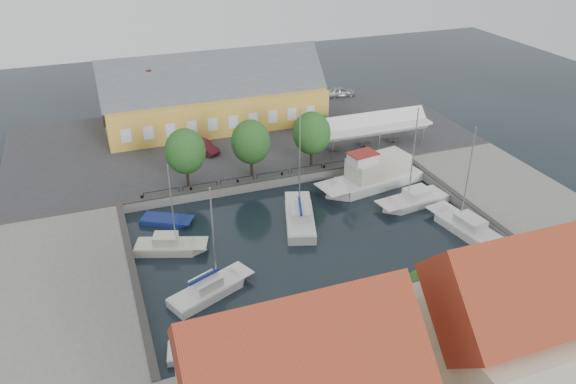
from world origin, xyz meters
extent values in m
plane|color=black|center=(0.00, 0.00, 0.00)|extent=(140.00, 140.00, 0.00)
cube|color=#2D2D30|center=(0.00, 23.00, 0.50)|extent=(56.00, 26.00, 1.00)
cube|color=slate|center=(-22.00, -2.00, 0.50)|extent=(12.00, 24.00, 1.00)
cube|color=slate|center=(22.00, -2.00, 0.50)|extent=(12.00, 24.00, 1.00)
cube|color=#383533|center=(0.00, 10.30, 1.06)|extent=(56.00, 0.60, 0.12)
cube|color=#383533|center=(-16.30, -2.00, 1.06)|extent=(0.60, 24.00, 0.12)
cube|color=#383533|center=(16.30, -2.00, 1.06)|extent=(0.60, 24.00, 0.12)
cylinder|color=black|center=(-14.00, 10.60, 1.20)|extent=(0.24, 0.24, 0.40)
cylinder|color=black|center=(-9.00, 10.60, 1.20)|extent=(0.24, 0.24, 0.40)
cylinder|color=black|center=(-4.00, 10.60, 1.20)|extent=(0.24, 0.24, 0.40)
cylinder|color=black|center=(1.00, 10.60, 1.20)|extent=(0.24, 0.24, 0.40)
cylinder|color=black|center=(6.00, 10.60, 1.20)|extent=(0.24, 0.24, 0.40)
cylinder|color=black|center=(11.00, 10.60, 1.20)|extent=(0.24, 0.24, 0.40)
cylinder|color=black|center=(16.00, 10.60, 1.20)|extent=(0.24, 0.24, 0.40)
cube|color=gold|center=(-2.00, 28.00, 3.25)|extent=(28.00, 10.00, 4.50)
cube|color=#474C51|center=(-2.00, 28.00, 6.75)|extent=(28.56, 7.60, 7.60)
cube|color=gold|center=(-12.00, 34.00, 2.75)|extent=(6.00, 6.00, 3.50)
cube|color=brown|center=(-10.00, 28.00, 8.60)|extent=(0.60, 0.60, 1.20)
cube|color=silver|center=(14.00, 14.50, 3.70)|extent=(14.00, 4.00, 0.25)
cylinder|color=silver|center=(8.00, 12.70, 2.35)|extent=(0.10, 0.10, 2.70)
cylinder|color=silver|center=(8.00, 16.30, 2.35)|extent=(0.10, 0.10, 2.70)
cylinder|color=silver|center=(14.00, 12.70, 2.35)|extent=(0.10, 0.10, 2.70)
cylinder|color=silver|center=(14.00, 16.30, 2.35)|extent=(0.10, 0.10, 2.70)
cylinder|color=silver|center=(20.00, 12.70, 2.35)|extent=(0.10, 0.10, 2.70)
cylinder|color=silver|center=(20.00, 16.30, 2.35)|extent=(0.10, 0.10, 2.70)
cylinder|color=black|center=(-9.00, 12.00, 2.05)|extent=(0.30, 0.30, 2.10)
ellipsoid|color=#1D4A1A|center=(-9.00, 12.00, 4.88)|extent=(4.20, 4.20, 4.83)
cylinder|color=black|center=(-2.00, 12.00, 2.05)|extent=(0.30, 0.30, 2.10)
ellipsoid|color=#1D4A1A|center=(-2.00, 12.00, 4.88)|extent=(4.20, 4.20, 4.83)
cylinder|color=black|center=(5.00, 12.00, 2.05)|extent=(0.30, 0.30, 2.10)
ellipsoid|color=#1D4A1A|center=(5.00, 12.00, 4.88)|extent=(4.20, 4.20, 4.83)
imported|color=#939699|center=(18.20, 32.55, 1.75)|extent=(4.48, 1.99, 1.50)
imported|color=#53121E|center=(-5.59, 19.67, 1.72)|extent=(3.28, 4.59, 1.44)
cube|color=silver|center=(-0.30, 1.87, 0.15)|extent=(4.61, 7.44, 1.50)
cube|color=silver|center=(-0.03, 2.70, 0.94)|extent=(4.94, 8.73, 0.08)
cube|color=silver|center=(-0.24, 2.04, 1.40)|extent=(2.54, 3.20, 0.90)
cylinder|color=silver|center=(0.13, 3.20, 6.13)|extent=(0.12, 0.12, 10.46)
cube|color=navy|center=(-0.30, 1.87, 2.15)|extent=(1.27, 3.39, 0.22)
cube|color=silver|center=(10.82, 7.01, 0.10)|extent=(10.37, 5.31, 1.80)
cube|color=silver|center=(9.60, 6.81, 1.04)|extent=(12.29, 5.49, 0.08)
cube|color=beige|center=(10.82, 7.01, 2.10)|extent=(7.23, 4.24, 2.20)
cube|color=silver|center=(8.62, 6.64, 3.50)|extent=(3.02, 2.46, 1.20)
cube|color=maroon|center=(8.62, 6.64, 4.15)|extent=(3.28, 2.62, 0.10)
cube|color=silver|center=(12.67, 1.81, 0.05)|extent=(6.59, 3.44, 1.30)
cube|color=silver|center=(11.89, 1.71, 0.74)|extent=(7.82, 3.50, 0.08)
cube|color=silver|center=(12.51, 1.79, 1.20)|extent=(2.73, 2.11, 0.90)
cylinder|color=silver|center=(11.42, 1.65, 5.62)|extent=(0.12, 0.12, 9.84)
cube|color=silver|center=(14.15, -5.02, 0.05)|extent=(3.70, 7.14, 1.30)
cube|color=silver|center=(14.02, -4.18, 0.74)|extent=(3.79, 8.47, 0.08)
cube|color=silver|center=(14.13, -4.85, 1.20)|extent=(2.23, 2.97, 0.90)
cylinder|color=silver|center=(13.95, -3.67, 5.46)|extent=(0.12, 0.12, 9.52)
cube|color=beige|center=(-13.17, 2.07, 0.05)|extent=(5.66, 3.84, 1.30)
cube|color=beige|center=(-12.56, 1.86, 0.74)|extent=(6.61, 4.10, 0.08)
cube|color=beige|center=(-13.05, 2.03, 1.20)|extent=(2.47, 2.13, 0.90)
cylinder|color=silver|center=(-12.19, 1.73, 4.61)|extent=(0.12, 0.12, 7.81)
cube|color=silver|center=(-11.25, -5.51, 0.05)|extent=(6.31, 4.44, 1.30)
cube|color=silver|center=(-10.57, -5.22, 0.74)|extent=(7.35, 4.83, 0.08)
cube|color=silver|center=(-11.11, -5.45, 1.20)|extent=(2.78, 2.35, 0.90)
cylinder|color=silver|center=(-10.17, -5.04, 5.04)|extent=(0.12, 0.12, 8.67)
cube|color=navy|center=(-11.25, -5.51, 1.95)|extent=(2.79, 1.39, 0.22)
cube|color=silver|center=(-13.01, -11.46, 0.05)|extent=(4.73, 2.97, 0.90)
cube|color=silver|center=(-12.48, -11.57, 0.54)|extent=(5.57, 3.08, 0.08)
cube|color=navy|center=(-12.60, 7.06, 0.05)|extent=(4.55, 3.81, 0.80)
cube|color=navy|center=(-12.16, 6.80, 0.49)|extent=(5.21, 4.15, 0.08)
cube|color=#993721|center=(-10.00, -23.00, 9.25)|extent=(11.33, 6.50, 6.50)
cube|color=brown|center=(-12.75, -23.00, 10.90)|extent=(0.70, 0.70, 1.00)
cube|color=brown|center=(-7.80, -23.00, 10.80)|extent=(0.60, 0.60, 0.80)
cube|color=beige|center=(4.00, -23.00, 4.75)|extent=(12.00, 8.00, 7.50)
cube|color=#993721|center=(4.00, -23.00, 9.75)|extent=(12.36, 6.50, 6.50)
cube|color=brown|center=(1.00, -23.00, 11.40)|extent=(0.70, 0.70, 1.00)
camera|label=1|loc=(-17.33, -40.84, 28.51)|focal=35.00mm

